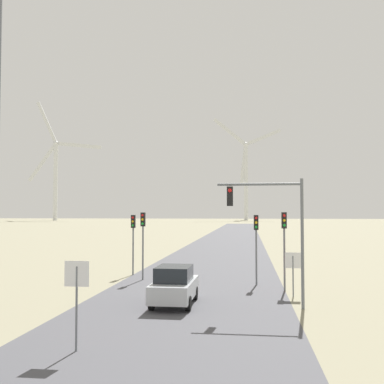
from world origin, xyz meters
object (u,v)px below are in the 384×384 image
(stop_sign_far, at_px, (293,266))
(traffic_light_post_mid_left, at_px, (133,231))
(traffic_light_post_near_right, at_px, (284,233))
(traffic_light_post_near_left, at_px, (143,231))
(traffic_light_mast_overhead, at_px, (272,217))
(traffic_light_post_mid_right, at_px, (256,234))
(car_approaching, at_px, (174,285))
(wind_turbine_far_left, at_px, (56,171))
(stop_sign_near, at_px, (77,288))
(wind_turbine_left, at_px, (246,172))

(stop_sign_far, bearing_deg, traffic_light_post_mid_left, 146.22)
(stop_sign_far, distance_m, traffic_light_post_near_right, 2.33)
(traffic_light_post_near_left, height_order, traffic_light_mast_overhead, traffic_light_mast_overhead)
(traffic_light_post_mid_right, relative_size, car_approaching, 1.02)
(traffic_light_post_near_right, height_order, traffic_light_post_mid_left, traffic_light_post_near_right)
(traffic_light_post_near_left, bearing_deg, traffic_light_post_mid_left, 119.25)
(stop_sign_far, distance_m, traffic_light_post_near_left, 10.32)
(traffic_light_mast_overhead, bearing_deg, car_approaching, 177.78)
(traffic_light_post_mid_left, relative_size, wind_turbine_far_left, 0.07)
(traffic_light_post_mid_right, distance_m, car_approaching, 7.75)
(stop_sign_near, distance_m, traffic_light_post_mid_right, 14.90)
(stop_sign_far, distance_m, traffic_light_post_mid_right, 4.28)
(traffic_light_post_mid_left, distance_m, traffic_light_post_mid_right, 9.07)
(traffic_light_mast_overhead, xyz_separation_m, wind_turbine_far_left, (-102.66, 206.05, 22.37))
(wind_turbine_far_left, bearing_deg, stop_sign_near, -65.72)
(traffic_light_post_mid_right, relative_size, traffic_light_mast_overhead, 0.71)
(stop_sign_far, bearing_deg, traffic_light_post_mid_right, 116.82)
(traffic_light_post_near_left, bearing_deg, traffic_light_post_mid_right, -8.79)
(stop_sign_far, xyz_separation_m, traffic_light_mast_overhead, (-1.19, -2.91, 2.57))
(wind_turbine_far_left, relative_size, wind_turbine_left, 1.15)
(traffic_light_post_near_right, bearing_deg, stop_sign_far, -79.83)
(traffic_light_post_near_left, bearing_deg, car_approaching, -66.06)
(traffic_light_mast_overhead, height_order, wind_turbine_far_left, wind_turbine_far_left)
(car_approaching, bearing_deg, wind_turbine_far_left, 115.48)
(traffic_light_post_near_left, height_order, car_approaching, traffic_light_post_near_left)
(stop_sign_near, bearing_deg, car_approaching, 75.41)
(car_approaching, relative_size, wind_turbine_far_left, 0.06)
(traffic_light_post_mid_left, distance_m, wind_turbine_far_left, 218.71)
(wind_turbine_far_left, distance_m, wind_turbine_left, 102.31)
(traffic_light_post_near_left, bearing_deg, traffic_light_mast_overhead, -44.04)
(traffic_light_post_near_left, height_order, traffic_light_post_mid_left, traffic_light_post_near_left)
(stop_sign_far, relative_size, car_approaching, 0.55)
(stop_sign_far, bearing_deg, car_approaching, -154.63)
(traffic_light_post_near_left, relative_size, wind_turbine_far_left, 0.07)
(traffic_light_post_mid_left, height_order, traffic_light_post_mid_right, traffic_light_post_mid_right)
(stop_sign_far, bearing_deg, traffic_light_post_near_left, 152.55)
(stop_sign_near, bearing_deg, wind_turbine_left, 88.95)
(traffic_light_post_mid_left, bearing_deg, traffic_light_mast_overhead, -47.10)
(traffic_light_post_mid_left, distance_m, wind_turbine_left, 217.05)
(stop_sign_far, height_order, wind_turbine_far_left, wind_turbine_far_left)
(stop_sign_near, height_order, wind_turbine_far_left, wind_turbine_far_left)
(traffic_light_post_near_left, relative_size, traffic_light_post_mid_left, 1.04)
(wind_turbine_far_left, bearing_deg, wind_turbine_left, 10.93)
(wind_turbine_far_left, height_order, wind_turbine_left, wind_turbine_far_left)
(stop_sign_far, xyz_separation_m, traffic_light_post_mid_left, (-10.27, 6.87, 1.46))
(traffic_light_post_near_left, distance_m, car_approaching, 8.44)
(car_approaching, height_order, wind_turbine_left, wind_turbine_left)
(stop_sign_far, distance_m, wind_turbine_left, 223.95)
(traffic_light_post_near_left, relative_size, traffic_light_post_mid_right, 1.04)
(stop_sign_far, relative_size, wind_turbine_far_left, 0.04)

